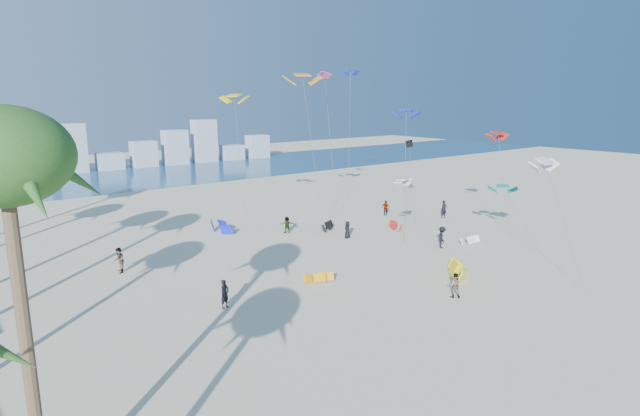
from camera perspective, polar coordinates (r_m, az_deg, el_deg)
ground at (r=29.15m, az=15.76°, el=-14.69°), size 220.00×220.00×0.00m
ocean at (r=90.30m, az=-24.46°, el=2.73°), size 220.00×220.00×0.00m
kitesurfer_near at (r=33.41m, az=-10.30°, el=-9.17°), size 0.78×0.65×1.83m
kitesurfer_mid at (r=35.68m, az=14.39°, el=-8.11°), size 1.01×1.02×1.66m
kitesurfers_far at (r=47.90m, az=1.73°, el=-2.48°), size 34.33×13.84×1.93m
grounded_kites at (r=46.01m, az=2.53°, el=-3.65°), size 19.12×25.65×1.07m
flying_kites at (r=51.41m, az=6.63°, el=10.31°), size 22.96×38.52×16.70m
distant_skyline at (r=99.35m, az=-26.74°, el=5.08°), size 85.00×3.00×8.40m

